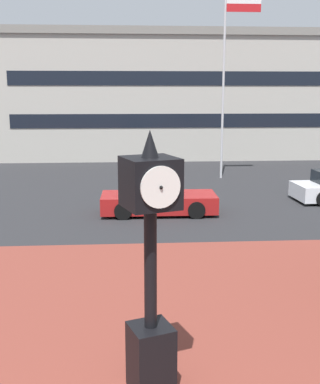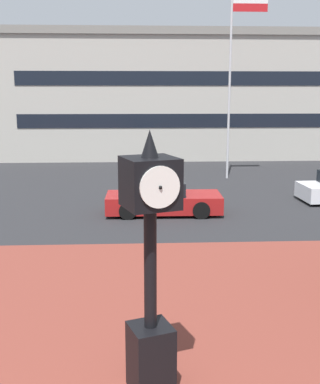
{
  "view_description": "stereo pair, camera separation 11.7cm",
  "coord_description": "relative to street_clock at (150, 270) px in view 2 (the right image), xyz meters",
  "views": [
    {
      "loc": [
        0.29,
        -3.65,
        4.55
      ],
      "look_at": [
        0.75,
        3.19,
        3.12
      ],
      "focal_mm": 44.82,
      "sensor_mm": 36.0,
      "label": 1
    },
    {
      "loc": [
        0.41,
        -3.66,
        4.55
      ],
      "look_at": [
        0.75,
        3.19,
        3.12
      ],
      "focal_mm": 44.82,
      "sensor_mm": 36.0,
      "label": 2
    }
  ],
  "objects": [
    {
      "name": "plaza_brick_paving",
      "position": [
        -0.6,
        0.16,
        -1.96
      ],
      "size": [
        44.0,
        14.39,
        0.01
      ],
      "primitive_type": "cube",
      "color": "brown",
      "rests_on": "ground"
    },
    {
      "name": "street_clock",
      "position": [
        0.0,
        0.0,
        0.0
      ],
      "size": [
        0.92,
        0.93,
        4.04
      ],
      "rotation": [
        0.0,
        0.0,
        0.34
      ],
      "color": "black",
      "rests_on": "ground"
    },
    {
      "name": "car_street_far",
      "position": [
        0.78,
        11.03,
        -1.4
      ],
      "size": [
        4.36,
        1.89,
        1.28
      ],
      "rotation": [
        0.0,
        0.0,
        4.7
      ],
      "color": "maroon",
      "rests_on": "ground"
    },
    {
      "name": "civic_building",
      "position": [
        5.0,
        31.76,
        2.36
      ],
      "size": [
        29.14,
        14.07,
        8.63
      ],
      "color": "#B2ADA3",
      "rests_on": "ground"
    },
    {
      "name": "flagpole_primary",
      "position": [
        4.94,
        18.55,
        4.11
      ],
      "size": [
        1.9,
        0.14,
        9.98
      ],
      "color": "silver",
      "rests_on": "ground"
    }
  ]
}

